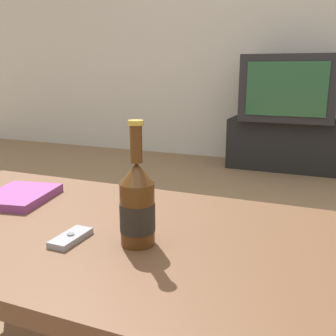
{
  "coord_description": "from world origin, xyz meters",
  "views": [
    {
      "loc": [
        0.46,
        -0.77,
        0.85
      ],
      "look_at": [
        0.04,
        0.25,
        0.57
      ],
      "focal_mm": 42.0,
      "sensor_mm": 36.0,
      "label": 1
    }
  ],
  "objects_px": {
    "tv_stand": "(286,144)",
    "cell_phone": "(71,238)",
    "beer_bottle": "(137,205)",
    "table_book": "(19,196)",
    "television": "(290,88)"
  },
  "relations": [
    {
      "from": "cell_phone",
      "to": "tv_stand",
      "type": "bearing_deg",
      "value": 86.98
    },
    {
      "from": "television",
      "to": "table_book",
      "type": "height_order",
      "value": "television"
    },
    {
      "from": "tv_stand",
      "to": "cell_phone",
      "type": "height_order",
      "value": "cell_phone"
    },
    {
      "from": "beer_bottle",
      "to": "cell_phone",
      "type": "height_order",
      "value": "beer_bottle"
    },
    {
      "from": "television",
      "to": "cell_phone",
      "type": "relative_size",
      "value": 6.77
    },
    {
      "from": "beer_bottle",
      "to": "television",
      "type": "bearing_deg",
      "value": 89.29
    },
    {
      "from": "tv_stand",
      "to": "beer_bottle",
      "type": "bearing_deg",
      "value": -90.71
    },
    {
      "from": "tv_stand",
      "to": "beer_bottle",
      "type": "height_order",
      "value": "beer_bottle"
    },
    {
      "from": "beer_bottle",
      "to": "cell_phone",
      "type": "relative_size",
      "value": 2.48
    },
    {
      "from": "tv_stand",
      "to": "television",
      "type": "xyz_separation_m",
      "value": [
        -0.0,
        -0.0,
        0.49
      ]
    },
    {
      "from": "table_book",
      "to": "tv_stand",
      "type": "bearing_deg",
      "value": 69.05
    },
    {
      "from": "tv_stand",
      "to": "cell_phone",
      "type": "bearing_deg",
      "value": -93.66
    },
    {
      "from": "tv_stand",
      "to": "table_book",
      "type": "height_order",
      "value": "table_book"
    },
    {
      "from": "beer_bottle",
      "to": "table_book",
      "type": "xyz_separation_m",
      "value": [
        -0.46,
        0.14,
        -0.08
      ]
    },
    {
      "from": "beer_bottle",
      "to": "table_book",
      "type": "distance_m",
      "value": 0.49
    }
  ]
}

